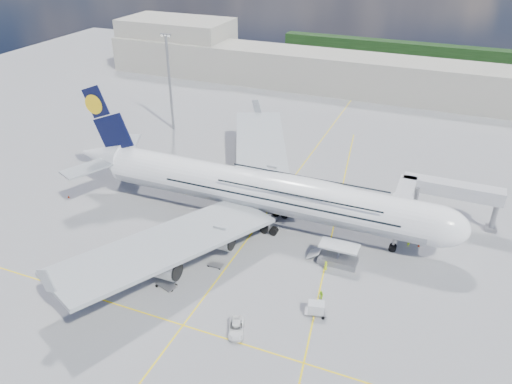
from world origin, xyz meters
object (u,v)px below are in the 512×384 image
at_px(catering_truck_outer, 255,132).
at_px(crew_wing, 174,244).
at_px(cargo_loader, 337,257).
at_px(crew_tug, 160,266).
at_px(baggage_tug, 155,249).
at_px(dolly_row_a, 176,236).
at_px(jet_bridge, 433,194).
at_px(airliner, 262,191).
at_px(dolly_nose_near, 215,265).
at_px(cone_wing_right_inner, 178,246).
at_px(dolly_back, 165,228).
at_px(dolly_row_b, 162,273).
at_px(cone_wing_right_outer, 78,285).
at_px(crew_nose, 409,243).
at_px(cone_tail, 69,197).
at_px(service_van, 236,328).
at_px(dolly_row_c, 166,285).
at_px(crew_loader, 321,296).
at_px(cone_wing_left_outer, 221,166).
at_px(light_mast, 170,82).
at_px(crew_van, 326,265).
at_px(cone_wing_left_inner, 236,176).
at_px(catering_truck_inner, 264,169).
at_px(cone_nose, 419,245).
at_px(dolly_nose_far, 316,308).

height_order(catering_truck_outer, crew_wing, catering_truck_outer).
bearing_deg(cargo_loader, crew_tug, -153.27).
bearing_deg(baggage_tug, dolly_row_a, 81.44).
bearing_deg(catering_truck_outer, jet_bridge, -40.46).
xyz_separation_m(airliner, crew_tug, (-9.96, -20.46, -5.88)).
relative_size(dolly_nose_near, cone_wing_right_inner, 4.94).
bearing_deg(dolly_back, dolly_row_b, -88.57).
distance_m(catering_truck_outer, cone_wing_right_outer, 65.87).
bearing_deg(crew_nose, dolly_back, 155.19).
bearing_deg(dolly_nose_near, baggage_tug, -178.03).
bearing_deg(dolly_back, crew_wing, -71.67).
bearing_deg(crew_wing, cone_tail, 78.96).
relative_size(jet_bridge, cargo_loader, 2.20).
distance_m(cargo_loader, service_van, 23.07).
xyz_separation_m(dolly_row_c, crew_loader, (23.55, 6.30, 0.50)).
height_order(baggage_tug, cone_wing_left_outer, baggage_tug).
height_order(airliner, cone_tail, airliner).
relative_size(crew_tug, cone_wing_right_outer, 3.75).
height_order(dolly_row_c, dolly_nose_near, dolly_row_c).
xyz_separation_m(light_mast, baggage_tug, (26.69, -51.27, -12.53)).
bearing_deg(service_van, crew_van, 45.10).
distance_m(dolly_row_a, cone_wing_left_inner, 25.75).
distance_m(dolly_nose_near, catering_truck_inner, 34.19).
distance_m(catering_truck_outer, crew_tug, 57.71).
xyz_separation_m(baggage_tug, crew_tug, (3.60, -4.19, 0.31)).
distance_m(service_van, crew_loader, 14.37).
relative_size(dolly_row_b, cone_wing_left_inner, 5.47).
xyz_separation_m(dolly_row_b, cone_nose, (38.12, 24.38, -0.11)).
distance_m(dolly_nose_far, crew_van, 10.99).
bearing_deg(dolly_row_a, cone_wing_left_outer, 118.40).
height_order(jet_bridge, dolly_row_a, jet_bridge).
height_order(catering_truck_inner, cone_wing_left_outer, catering_truck_inner).
relative_size(baggage_tug, crew_nose, 1.46).
relative_size(dolly_nose_far, crew_nose, 2.11).
xyz_separation_m(catering_truck_inner, crew_wing, (-4.54, -31.84, -0.86)).
bearing_deg(dolly_back, dolly_nose_far, -46.88).
distance_m(baggage_tug, cone_wing_right_inner, 4.06).
bearing_deg(baggage_tug, catering_truck_outer, 94.36).
height_order(crew_nose, crew_loader, crew_loader).
xyz_separation_m(dolly_row_c, catering_truck_inner, (0.25, 41.56, 1.33)).
xyz_separation_m(airliner, dolly_row_b, (-9.20, -21.32, -6.48)).
xyz_separation_m(light_mast, crew_tug, (30.30, -55.46, -12.22)).
xyz_separation_m(crew_wing, cone_tail, (-29.55, 7.07, -0.57)).
bearing_deg(jet_bridge, cone_nose, -94.56).
height_order(crew_wing, crew_van, crew_wing).
bearing_deg(cone_wing_right_inner, airliner, 51.28).
bearing_deg(cone_wing_left_inner, dolly_row_c, -82.10).
relative_size(light_mast, dolly_back, 8.49).
bearing_deg(airliner, dolly_back, -149.79).
height_order(airliner, cone_wing_left_outer, airliner).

